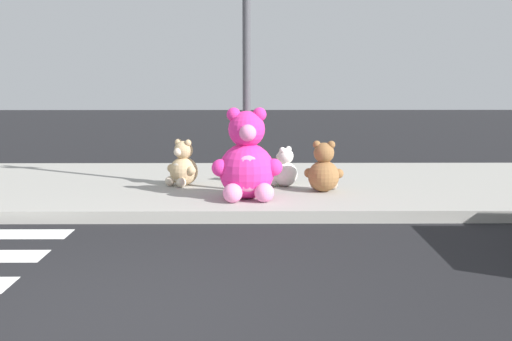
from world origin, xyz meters
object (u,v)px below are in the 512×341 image
at_px(plush_yellow, 256,169).
at_px(plush_brown, 324,171).
at_px(plush_tan, 183,167).
at_px(plush_pink_large, 247,163).
at_px(plush_white, 284,170).
at_px(sign_pole, 247,67).

distance_m(plush_yellow, plush_brown, 1.21).
bearing_deg(plush_brown, plush_tan, 165.05).
xyz_separation_m(plush_pink_large, plush_white, (0.54, 1.00, -0.24)).
distance_m(plush_white, plush_brown, 0.69).
xyz_separation_m(plush_white, plush_tan, (-1.47, 0.08, 0.04)).
height_order(sign_pole, plush_tan, sign_pole).
relative_size(sign_pole, plush_white, 5.57).
relative_size(plush_tan, plush_brown, 0.96).
relative_size(plush_pink_large, plush_yellow, 2.27).
distance_m(plush_pink_large, plush_brown, 1.20).
bearing_deg(plush_yellow, plush_white, -38.28).
bearing_deg(plush_yellow, plush_pink_large, -95.35).
relative_size(plush_yellow, plush_brown, 0.74).
bearing_deg(plush_yellow, sign_pole, -99.83).
bearing_deg(sign_pole, plush_yellow, 80.17).
relative_size(sign_pole, plush_brown, 4.54).
relative_size(plush_yellow, plush_tan, 0.77).
height_order(plush_tan, plush_brown, plush_brown).
xyz_separation_m(sign_pole, plush_yellow, (0.13, 0.74, -1.49)).
bearing_deg(sign_pole, plush_brown, -1.81).
relative_size(plush_pink_large, plush_brown, 1.67).
xyz_separation_m(plush_yellow, plush_white, (0.41, -0.32, 0.02)).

